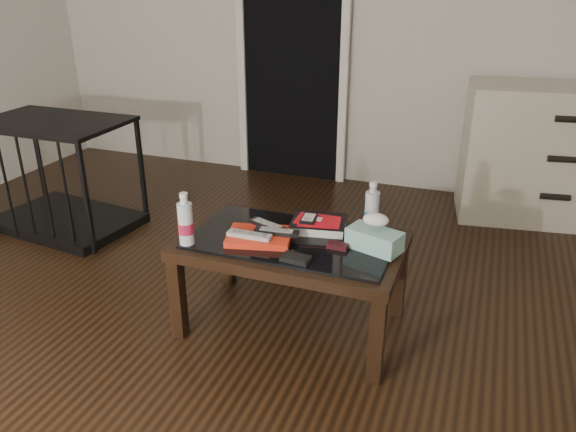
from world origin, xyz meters
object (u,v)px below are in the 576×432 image
coffee_table (292,251)px  textbook (319,224)px  water_bottle_right (372,207)px  dresser (558,155)px  pet_crate (63,193)px  tissue_box (374,240)px  water_bottle_left (185,219)px

coffee_table → textbook: (0.08, 0.14, 0.09)m
water_bottle_right → textbook: bearing=-164.0°
dresser → water_bottle_right: size_ratio=5.29×
pet_crate → tissue_box: pet_crate is taller
dresser → pet_crate: size_ratio=1.30×
coffee_table → tissue_box: (0.37, 0.02, 0.11)m
dresser → textbook: bearing=-132.6°
tissue_box → water_bottle_left: bearing=-145.9°
dresser → pet_crate: (-3.02, -1.24, -0.22)m
pet_crate → water_bottle_right: (2.11, -0.36, 0.35)m
textbook → tissue_box: tissue_box is taller
dresser → water_bottle_left: (-1.63, -2.01, 0.13)m
pet_crate → water_bottle_right: size_ratio=4.07×
textbook → water_bottle_right: water_bottle_right is taller
dresser → water_bottle_right: dresser is taller
dresser → water_bottle_right: 1.84m
pet_crate → textbook: bearing=-5.5°
pet_crate → water_bottle_left: bearing=-22.0°
dresser → textbook: dresser is taller
water_bottle_right → pet_crate: bearing=170.4°
water_bottle_right → tissue_box: size_ratio=1.03×
coffee_table → water_bottle_right: water_bottle_right is taller
coffee_table → water_bottle_right: (0.32, 0.20, 0.18)m
textbook → water_bottle_right: bearing=6.0°
coffee_table → water_bottle_right: size_ratio=4.20×
tissue_box → dresser: bearing=82.4°
pet_crate → dresser: bearing=29.6°
pet_crate → tissue_box: (2.17, -0.54, 0.28)m
dresser → pet_crate: 3.27m
pet_crate → textbook: size_ratio=3.87×
dresser → water_bottle_left: size_ratio=5.29×
pet_crate → water_bottle_left: 1.62m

